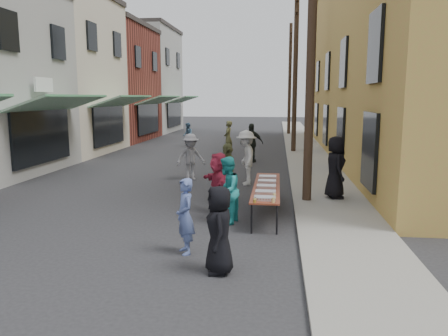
% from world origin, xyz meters
% --- Properties ---
extents(ground, '(120.00, 120.00, 0.00)m').
position_xyz_m(ground, '(0.00, 0.00, 0.00)').
color(ground, '#28282B').
rests_on(ground, ground).
extents(sidewalk, '(2.20, 60.00, 0.10)m').
position_xyz_m(sidewalk, '(5.00, 15.00, 0.05)').
color(sidewalk, gray).
rests_on(sidewalk, ground).
extents(storefront_row, '(8.00, 37.00, 9.00)m').
position_xyz_m(storefront_row, '(-10.00, 14.96, 4.12)').
color(storefront_row, maroon).
rests_on(storefront_row, ground).
extents(building_ochre, '(10.00, 28.00, 10.00)m').
position_xyz_m(building_ochre, '(11.10, 14.00, 5.00)').
color(building_ochre, '#C38A45').
rests_on(building_ochre, ground).
extents(utility_pole_near, '(0.26, 0.26, 9.00)m').
position_xyz_m(utility_pole_near, '(4.30, 3.00, 4.50)').
color(utility_pole_near, '#2D2116').
rests_on(utility_pole_near, ground).
extents(utility_pole_mid, '(0.26, 0.26, 9.00)m').
position_xyz_m(utility_pole_mid, '(4.30, 15.00, 4.50)').
color(utility_pole_mid, '#2D2116').
rests_on(utility_pole_mid, ground).
extents(utility_pole_far, '(0.26, 0.26, 9.00)m').
position_xyz_m(utility_pole_far, '(4.30, 27.00, 4.50)').
color(utility_pole_far, '#2D2116').
rests_on(utility_pole_far, ground).
extents(serving_table, '(0.70, 4.00, 0.75)m').
position_xyz_m(serving_table, '(3.14, 1.72, 0.71)').
color(serving_table, maroon).
rests_on(serving_table, ground).
extents(catering_tray_sausage, '(0.50, 0.33, 0.08)m').
position_xyz_m(catering_tray_sausage, '(3.14, 0.07, 0.79)').
color(catering_tray_sausage, maroon).
rests_on(catering_tray_sausage, serving_table).
extents(catering_tray_foil_b, '(0.50, 0.33, 0.08)m').
position_xyz_m(catering_tray_foil_b, '(3.14, 0.72, 0.79)').
color(catering_tray_foil_b, '#B2B2B7').
rests_on(catering_tray_foil_b, serving_table).
extents(catering_tray_buns, '(0.50, 0.33, 0.08)m').
position_xyz_m(catering_tray_buns, '(3.14, 1.42, 0.79)').
color(catering_tray_buns, tan).
rests_on(catering_tray_buns, serving_table).
extents(catering_tray_foil_d, '(0.50, 0.33, 0.08)m').
position_xyz_m(catering_tray_foil_d, '(3.14, 2.12, 0.79)').
color(catering_tray_foil_d, '#B2B2B7').
rests_on(catering_tray_foil_d, serving_table).
extents(catering_tray_buns_end, '(0.50, 0.33, 0.08)m').
position_xyz_m(catering_tray_buns_end, '(3.14, 2.82, 0.79)').
color(catering_tray_buns_end, tan).
rests_on(catering_tray_buns_end, serving_table).
extents(condiment_jar_a, '(0.07, 0.07, 0.08)m').
position_xyz_m(condiment_jar_a, '(2.92, -0.23, 0.79)').
color(condiment_jar_a, '#A57F26').
rests_on(condiment_jar_a, serving_table).
extents(condiment_jar_b, '(0.07, 0.07, 0.08)m').
position_xyz_m(condiment_jar_b, '(2.92, -0.13, 0.79)').
color(condiment_jar_b, '#A57F26').
rests_on(condiment_jar_b, serving_table).
extents(condiment_jar_c, '(0.07, 0.07, 0.08)m').
position_xyz_m(condiment_jar_c, '(2.92, -0.03, 0.79)').
color(condiment_jar_c, '#A57F26').
rests_on(condiment_jar_c, serving_table).
extents(cup_stack, '(0.08, 0.08, 0.12)m').
position_xyz_m(cup_stack, '(3.34, -0.18, 0.81)').
color(cup_stack, tan).
rests_on(cup_stack, serving_table).
extents(guest_front_a, '(0.64, 0.86, 1.59)m').
position_xyz_m(guest_front_a, '(2.41, -2.51, 0.80)').
color(guest_front_a, black).
rests_on(guest_front_a, ground).
extents(guest_front_b, '(0.59, 0.67, 1.54)m').
position_xyz_m(guest_front_b, '(1.60, -1.61, 0.77)').
color(guest_front_b, '#5365A1').
rests_on(guest_front_b, ground).
extents(guest_front_c, '(0.79, 0.93, 1.69)m').
position_xyz_m(guest_front_c, '(2.18, 0.56, 0.84)').
color(guest_front_c, teal).
rests_on(guest_front_c, ground).
extents(guest_front_d, '(0.97, 1.38, 1.96)m').
position_xyz_m(guest_front_d, '(2.30, 5.54, 0.98)').
color(guest_front_d, beige).
rests_on(guest_front_d, ground).
extents(guest_front_e, '(0.75, 1.15, 1.82)m').
position_xyz_m(guest_front_e, '(1.98, 2.49, 0.91)').
color(guest_front_e, brown).
rests_on(guest_front_e, ground).
extents(guest_queue_back, '(1.08, 1.61, 1.67)m').
position_xyz_m(guest_queue_back, '(1.85, 1.49, 0.83)').
color(guest_queue_back, '#9D2239').
rests_on(guest_queue_back, ground).
extents(server, '(0.73, 1.00, 1.87)m').
position_xyz_m(server, '(5.14, 3.34, 1.04)').
color(server, black).
rests_on(server, sidewalk).
extents(passerby_left, '(1.31, 1.14, 1.76)m').
position_xyz_m(passerby_left, '(0.15, 6.21, 0.88)').
color(passerby_left, slate).
rests_on(passerby_left, ground).
extents(passerby_mid, '(1.14, 0.56, 1.88)m').
position_xyz_m(passerby_mid, '(2.17, 11.04, 0.94)').
color(passerby_mid, black).
rests_on(passerby_mid, ground).
extents(passerby_right, '(0.48, 0.70, 1.85)m').
position_xyz_m(passerby_right, '(0.72, 13.69, 0.92)').
color(passerby_right, brown).
rests_on(passerby_right, ground).
extents(passerby_far, '(0.79, 0.89, 1.52)m').
position_xyz_m(passerby_far, '(-2.27, 17.32, 0.76)').
color(passerby_far, '#4C7294').
rests_on(passerby_far, ground).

